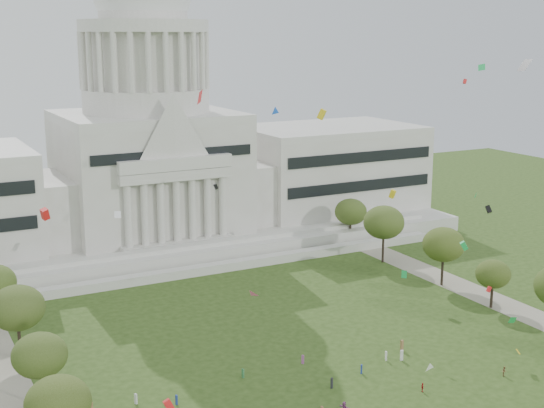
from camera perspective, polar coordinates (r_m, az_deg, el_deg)
capitol at (r=198.77m, az=-9.26°, el=3.36°), size 160.00×64.50×91.30m
path_right at (r=159.71m, az=18.21°, el=-7.70°), size 8.00×160.00×0.04m
row_tree_l_2 at (r=102.15m, az=-15.81°, el=-14.22°), size 8.42×8.42×11.97m
row_tree_l_3 at (r=117.30m, az=-17.09°, el=-10.84°), size 8.12×8.12×11.55m
row_tree_r_3 at (r=157.98m, az=16.31°, el=-5.09°), size 7.01×7.01×9.98m
row_tree_l_4 at (r=133.94m, az=-18.65°, el=-7.43°), size 9.29×9.29×13.21m
row_tree_r_4 at (r=168.55m, az=12.79°, el=-2.99°), size 9.19×9.19×13.06m
row_tree_r_5 at (r=182.85m, az=8.42°, el=-1.38°), size 9.82×9.82×13.96m
row_tree_r_6 at (r=198.83m, az=5.95°, el=-0.59°), size 8.42×8.42×11.97m
person_2 at (r=130.44m, az=17.10°, el=-11.93°), size 0.89×0.91×1.63m
person_5 at (r=113.92m, az=5.46°, el=-15.05°), size 1.47×2.00×2.01m
person_10 at (r=122.09m, az=11.26°, el=-13.39°), size 0.80×0.99×1.49m
kite_swarm at (r=109.33m, az=10.39°, el=-1.49°), size 86.00×104.46×61.13m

